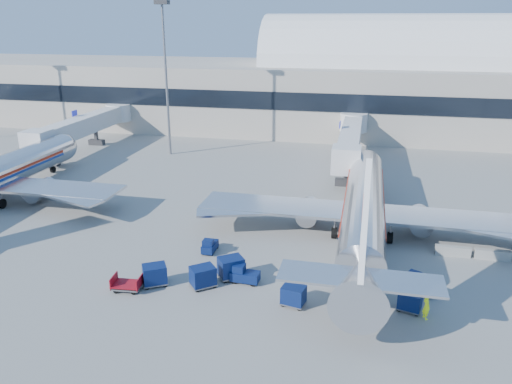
% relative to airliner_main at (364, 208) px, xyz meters
% --- Properties ---
extents(ground, '(260.00, 260.00, 0.00)m').
position_rel_airliner_main_xyz_m(ground, '(-10.00, -4.51, -2.93)').
color(ground, gray).
rests_on(ground, ground).
extents(terminal, '(170.00, 28.15, 21.00)m').
position_rel_airliner_main_xyz_m(terminal, '(-23.60, 51.46, 4.60)').
color(terminal, '#B2AA9E').
rests_on(terminal, ground).
extents(airliner_main, '(32.00, 37.26, 12.07)m').
position_rel_airliner_main_xyz_m(airliner_main, '(0.00, 0.00, 0.00)').
color(airliner_main, silver).
rests_on(airliner_main, ground).
extents(jetbridge_near, '(4.40, 27.50, 6.25)m').
position_rel_airliner_main_xyz_m(jetbridge_near, '(-2.40, 26.30, 1.00)').
color(jetbridge_near, silver).
rests_on(jetbridge_near, ground).
extents(jetbridge_mid, '(4.40, 27.50, 6.25)m').
position_rel_airliner_main_xyz_m(jetbridge_mid, '(-44.40, 26.30, 1.00)').
color(jetbridge_mid, silver).
rests_on(jetbridge_mid, ground).
extents(mast_west, '(2.00, 1.20, 22.60)m').
position_rel_airliner_main_xyz_m(mast_west, '(-30.00, 25.49, 11.87)').
color(mast_west, slate).
rests_on(mast_west, ground).
extents(barrier_near, '(3.00, 0.55, 0.90)m').
position_rel_airliner_main_xyz_m(barrier_near, '(8.00, -2.51, -2.48)').
color(barrier_near, '#9E9E96').
rests_on(barrier_near, ground).
extents(barrier_mid, '(3.00, 0.55, 0.90)m').
position_rel_airliner_main_xyz_m(barrier_mid, '(11.30, -2.51, -2.48)').
color(barrier_mid, '#9E9E96').
rests_on(barrier_mid, ground).
extents(tug_lead, '(2.34, 1.26, 1.49)m').
position_rel_airliner_main_xyz_m(tug_lead, '(-9.02, -11.15, -2.25)').
color(tug_lead, '#091846').
rests_on(tug_lead, ground).
extents(tug_right, '(2.59, 2.10, 1.51)m').
position_rel_airliner_main_xyz_m(tug_right, '(4.45, -9.70, -2.24)').
color(tug_right, '#091846').
rests_on(tug_right, ground).
extents(tug_left, '(1.06, 2.10, 1.36)m').
position_rel_airliner_main_xyz_m(tug_left, '(-13.38, -6.54, -2.30)').
color(tug_left, '#091846').
rests_on(tug_left, ground).
extents(cart_train_a, '(2.53, 2.43, 1.77)m').
position_rel_airliner_main_xyz_m(cart_train_a, '(-10.22, -10.69, -1.98)').
color(cart_train_a, '#091846').
rests_on(cart_train_a, ground).
extents(cart_train_b, '(2.42, 2.36, 1.70)m').
position_rel_airliner_main_xyz_m(cart_train_b, '(-11.98, -12.57, -2.02)').
color(cart_train_b, '#091846').
rests_on(cart_train_b, ground).
extents(cart_train_c, '(2.38, 2.22, 1.68)m').
position_rel_airliner_main_xyz_m(cart_train_c, '(-15.79, -13.12, -2.03)').
color(cart_train_c, '#091846').
rests_on(cart_train_c, ground).
extents(cart_solo_near, '(1.97, 1.65, 1.53)m').
position_rel_airliner_main_xyz_m(cart_solo_near, '(-4.64, -13.69, -2.11)').
color(cart_solo_near, '#091846').
rests_on(cart_solo_near, ground).
extents(cart_solo_far, '(1.94, 1.67, 1.47)m').
position_rel_airliner_main_xyz_m(cart_solo_far, '(3.66, -12.56, -2.14)').
color(cart_solo_far, '#091846').
rests_on(cart_solo_far, ground).
extents(cart_open_red, '(2.34, 1.75, 0.59)m').
position_rel_airliner_main_xyz_m(cart_open_red, '(-17.53, -14.39, -2.50)').
color(cart_open_red, slate).
rests_on(cart_open_red, ground).
extents(ramp_worker, '(0.69, 0.80, 1.84)m').
position_rel_airliner_main_xyz_m(ramp_worker, '(4.69, -13.38, -2.01)').
color(ramp_worker, '#A5D516').
rests_on(ramp_worker, ground).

